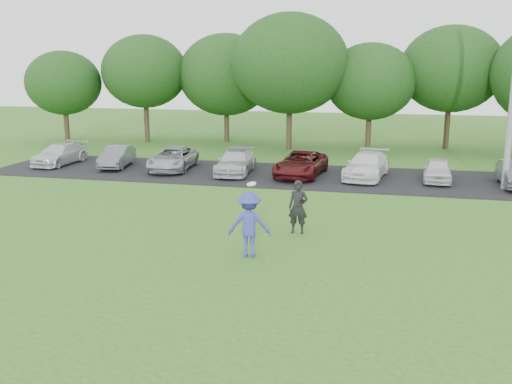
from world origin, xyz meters
TOP-DOWN VIEW (x-y plane):
  - ground at (0.00, 0.00)m, footprint 100.00×100.00m
  - parking_lot at (0.00, 13.00)m, footprint 32.00×6.50m
  - frisbee_player at (0.44, 0.75)m, footprint 1.35×0.91m
  - camera_bystander at (1.47, 3.35)m, footprint 0.66×0.45m
  - parked_cars at (0.56, 13.07)m, footprint 28.82×4.93m
  - tree_row at (1.51, 22.76)m, footprint 42.39×9.85m

SIDE VIEW (x-z plane):
  - ground at x=0.00m, z-range 0.00..0.00m
  - parking_lot at x=0.00m, z-range 0.00..0.03m
  - parked_cars at x=0.56m, z-range 0.00..1.25m
  - camera_bystander at x=1.47m, z-range 0.00..1.79m
  - frisbee_player at x=0.44m, z-range -0.14..2.08m
  - tree_row at x=1.51m, z-range 0.59..9.23m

